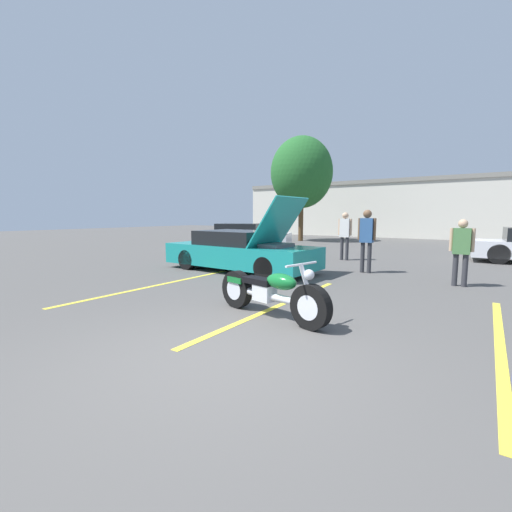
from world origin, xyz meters
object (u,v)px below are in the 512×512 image
Objects in this scene: show_car_hood_open at (241,251)px; motorcycle at (270,293)px; tree_background at (302,173)px; parked_car_left_row at (243,237)px; spectator_by_show_car at (367,235)px; spectator_near_motorcycle at (462,247)px; spectator_midground at (345,232)px.

motorcycle is at bearing -44.84° from show_car_hood_open.
parked_car_left_row is at bearing -88.40° from tree_background.
show_car_hood_open is 3.75m from spectator_by_show_car.
tree_background is 4.24× the size of spectator_near_motorcycle.
spectator_midground is (-1.52, 2.44, -0.04)m from spectator_by_show_car.
parked_car_left_row is 5.79m from spectator_midground.
spectator_by_show_car is at bearing 31.27° from show_car_hood_open.
spectator_midground is at bearing 113.62° from motorcycle.
tree_background is 3.67× the size of spectator_by_show_car.
spectator_near_motorcycle is at bearing -48.57° from tree_background.
parked_car_left_row reaches higher than motorcycle.
spectator_midground is (5.83, -7.95, -3.37)m from tree_background.
tree_background is 17.83m from motorcycle.
show_car_hood_open is 6.66m from parked_car_left_row.
show_car_hood_open is at bearing -151.45° from spectator_by_show_car.
spectator_by_show_car is at bearing 164.07° from spectator_near_motorcycle.
show_car_hood_open is (-3.26, 3.57, 0.19)m from motorcycle.
show_car_hood_open is 2.64× the size of spectator_by_show_car.
spectator_near_motorcycle is at bearing -44.14° from parked_car_left_row.
motorcycle is at bearing -90.01° from spectator_by_show_car.
parked_car_left_row is 2.76× the size of spectator_midground.
spectator_midground is at bearing 141.57° from spectator_near_motorcycle.
tree_background reaches higher than spectator_by_show_car.
motorcycle is at bearing -78.96° from spectator_midground.
tree_background reaches higher than spectator_near_motorcycle.
spectator_midground is at bearing -31.77° from parked_car_left_row.
show_car_hood_open reaches higher than spectator_midground.
spectator_by_show_car is at bearing -46.74° from parked_car_left_row.
spectator_midground is at bearing -53.73° from tree_background.
parked_car_left_row is at bearing 155.76° from spectator_near_motorcycle.
spectator_midground is (5.65, -1.19, 0.46)m from parked_car_left_row.
spectator_midground is (1.75, 4.22, 0.48)m from show_car_hood_open.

